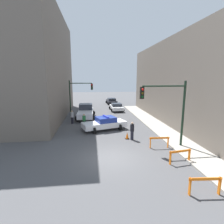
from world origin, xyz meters
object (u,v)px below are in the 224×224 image
object	(u,v)px
parked_car_mid	(112,101)
barrier_front	(205,183)
pedestrian_corner	(72,117)
traffic_light_near	(170,104)
parked_car_near	(116,107)
white_truck	(86,112)
barrier_back	(159,141)
barrier_mid	(180,154)
pedestrian_sidewalk	(132,131)
pedestrian_crossing	(84,121)
traffic_light_far	(78,93)
police_car	(105,123)
traffic_cone	(127,136)

from	to	relation	value
parked_car_mid	barrier_front	size ratio (longest dim) A/B	2.75
barrier_front	pedestrian_corner	bearing A→B (deg)	118.15
traffic_light_near	barrier_front	size ratio (longest dim) A/B	3.25
traffic_light_near	parked_car_near	distance (m)	16.88
white_truck	parked_car_near	world-z (taller)	white_truck
barrier_back	barrier_mid	bearing A→B (deg)	-81.99
white_truck	pedestrian_sidewalk	bearing A→B (deg)	-63.96
pedestrian_crossing	pedestrian_sidewalk	bearing A→B (deg)	155.71
traffic_light_far	police_car	world-z (taller)	traffic_light_far
barrier_front	barrier_mid	bearing A→B (deg)	82.65
traffic_cone	parked_car_near	bearing A→B (deg)	85.93
pedestrian_crossing	barrier_front	xyz separation A→B (m)	(6.14, -12.11, -0.24)
parked_car_near	pedestrian_corner	xyz separation A→B (m)	(-6.62, -8.03, 0.19)
traffic_light_near	pedestrian_crossing	size ratio (longest dim) A/B	3.13
pedestrian_corner	barrier_back	xyz separation A→B (m)	(7.73, -8.58, -0.24)
pedestrian_corner	barrier_mid	xyz separation A→B (m)	(8.10, -11.22, -0.24)
traffic_light_far	pedestrian_corner	bearing A→B (deg)	-94.95
parked_car_near	traffic_cone	xyz separation A→B (m)	(-1.01, -14.23, -0.36)
parked_car_mid	pedestrian_crossing	xyz separation A→B (m)	(-5.14, -18.25, 0.19)
barrier_back	pedestrian_crossing	bearing A→B (deg)	134.31
traffic_light_far	white_truck	xyz separation A→B (m)	(1.16, -1.59, -2.49)
pedestrian_corner	traffic_cone	size ratio (longest dim) A/B	2.53
parked_car_mid	barrier_mid	bearing A→B (deg)	-90.20
barrier_back	traffic_cone	xyz separation A→B (m)	(-2.12, 2.39, -0.30)
police_car	parked_car_near	xyz separation A→B (m)	(2.85, 11.05, -0.05)
pedestrian_corner	traffic_light_far	bearing A→B (deg)	-127.84
pedestrian_crossing	barrier_mid	size ratio (longest dim) A/B	1.04
pedestrian_crossing	barrier_back	bearing A→B (deg)	153.45
traffic_light_near	parked_car_near	bearing A→B (deg)	96.24
barrier_front	traffic_light_far	bearing A→B (deg)	111.01
police_car	barrier_back	distance (m)	6.83
traffic_light_near	pedestrian_corner	xyz separation A→B (m)	(-8.43, 8.51, -2.67)
pedestrian_crossing	barrier_mid	world-z (taller)	pedestrian_crossing
white_truck	pedestrian_crossing	bearing A→B (deg)	-89.09
traffic_light_far	police_car	size ratio (longest dim) A/B	1.03
traffic_light_near	parked_car_near	world-z (taller)	traffic_light_near
pedestrian_sidewalk	barrier_back	xyz separation A→B (m)	(1.73, -2.12, -0.24)
white_truck	barrier_front	bearing A→B (deg)	-69.61
parked_car_mid	barrier_front	xyz separation A→B (m)	(0.99, -30.36, -0.06)
barrier_back	pedestrian_sidewalk	bearing A→B (deg)	129.23
pedestrian_crossing	barrier_front	size ratio (longest dim) A/B	1.04
traffic_light_near	traffic_cone	bearing A→B (deg)	140.60
pedestrian_crossing	pedestrian_sidewalk	xyz separation A→B (m)	(4.45, -4.21, 0.00)
white_truck	pedestrian_crossing	world-z (taller)	white_truck
barrier_front	barrier_back	size ratio (longest dim) A/B	1.00
pedestrian_corner	white_truck	bearing A→B (deg)	-150.18
white_truck	pedestrian_sidewalk	size ratio (longest dim) A/B	3.27
parked_car_mid	pedestrian_corner	size ratio (longest dim) A/B	2.65
white_truck	pedestrian_crossing	xyz separation A→B (m)	(-0.01, -5.29, -0.04)
traffic_light_near	traffic_light_far	xyz separation A→B (m)	(-8.03, 13.12, -0.13)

